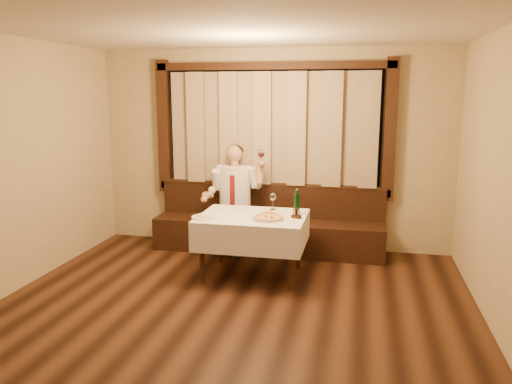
% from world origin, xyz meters
% --- Properties ---
extents(room, '(5.01, 6.01, 2.81)m').
position_xyz_m(room, '(-0.00, 0.97, 1.50)').
color(room, black).
rests_on(room, ground).
extents(banquette, '(3.20, 0.61, 0.94)m').
position_xyz_m(banquette, '(0.00, 2.72, 0.31)').
color(banquette, black).
rests_on(banquette, ground).
extents(dining_table, '(1.27, 0.97, 0.76)m').
position_xyz_m(dining_table, '(0.00, 1.70, 0.65)').
color(dining_table, black).
rests_on(dining_table, ground).
extents(pizza, '(0.37, 0.37, 0.04)m').
position_xyz_m(pizza, '(0.22, 1.55, 0.77)').
color(pizza, white).
rests_on(pizza, dining_table).
extents(pasta_red, '(0.24, 0.24, 0.08)m').
position_xyz_m(pasta_red, '(0.18, 1.76, 0.79)').
color(pasta_red, white).
rests_on(pasta_red, dining_table).
extents(pasta_cream, '(0.29, 0.29, 0.10)m').
position_xyz_m(pasta_cream, '(-0.53, 1.46, 0.80)').
color(pasta_cream, white).
rests_on(pasta_cream, dining_table).
extents(green_bottle, '(0.07, 0.07, 0.31)m').
position_xyz_m(green_bottle, '(0.51, 1.86, 0.89)').
color(green_bottle, '#0F4918').
rests_on(green_bottle, dining_table).
extents(table_wine_glass, '(0.08, 0.08, 0.21)m').
position_xyz_m(table_wine_glass, '(0.19, 2.04, 0.91)').
color(table_wine_glass, white).
rests_on(table_wine_glass, dining_table).
extents(cruet_caddy, '(0.12, 0.09, 0.12)m').
position_xyz_m(cruet_caddy, '(0.53, 1.67, 0.80)').
color(cruet_caddy, black).
rests_on(cruet_caddy, dining_table).
extents(seated_man, '(0.83, 0.62, 1.49)m').
position_xyz_m(seated_man, '(-0.47, 2.63, 0.85)').
color(seated_man, black).
rests_on(seated_man, ground).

